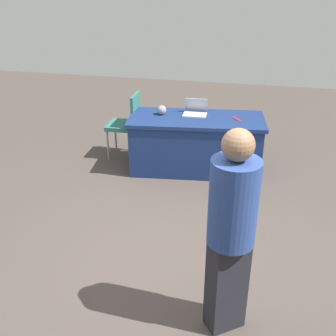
# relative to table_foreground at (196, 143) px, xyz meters

# --- Properties ---
(ground_plane) EXTENTS (14.40, 14.40, 0.00)m
(ground_plane) POSITION_rel_table_foreground_xyz_m (-0.07, 2.13, -0.38)
(ground_plane) COLOR #4C423D
(table_foreground) EXTENTS (1.91, 1.02, 0.76)m
(table_foreground) POSITION_rel_table_foreground_xyz_m (0.00, 0.00, 0.00)
(table_foreground) COLOR navy
(table_foreground) RESTS_ON ground
(chair_aisle) EXTENTS (0.46, 0.46, 0.97)m
(chair_aisle) POSITION_rel_table_foreground_xyz_m (1.05, -0.19, 0.18)
(chair_aisle) COLOR #9E9993
(chair_aisle) RESTS_ON ground
(person_attendee_standing) EXTENTS (0.48, 0.48, 1.65)m
(person_attendee_standing) POSITION_rel_table_foreground_xyz_m (-0.70, 2.73, 0.54)
(person_attendee_standing) COLOR #26262D
(person_attendee_standing) RESTS_ON ground
(laptop_silver) EXTENTS (0.33, 0.30, 0.21)m
(laptop_silver) POSITION_rel_table_foreground_xyz_m (0.04, -0.14, 0.42)
(laptop_silver) COLOR silver
(laptop_silver) RESTS_ON table_foreground
(yarn_ball) EXTENTS (0.13, 0.13, 0.13)m
(yarn_ball) POSITION_rel_table_foreground_xyz_m (0.49, -0.02, 0.44)
(yarn_ball) COLOR gray
(yarn_ball) RESTS_ON table_foreground
(scissors_red) EXTENTS (0.14, 0.16, 0.01)m
(scissors_red) POSITION_rel_table_foreground_xyz_m (-0.54, -0.05, 0.38)
(scissors_red) COLOR red
(scissors_red) RESTS_ON table_foreground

